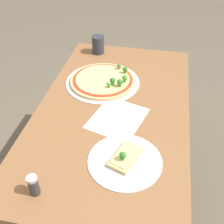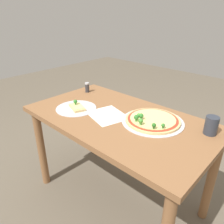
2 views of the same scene
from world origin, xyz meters
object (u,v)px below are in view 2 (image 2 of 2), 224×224
at_px(pizza_tray_slice, 76,108).
at_px(pizza_tray_whole, 152,120).
at_px(condiment_shaker, 87,87).
at_px(dining_table, 118,130).
at_px(drinking_cup, 211,125).

bearing_deg(pizza_tray_slice, pizza_tray_whole, 21.24).
bearing_deg(condiment_shaker, pizza_tray_whole, -6.45).
relative_size(dining_table, pizza_tray_whole, 3.20).
height_order(dining_table, pizza_tray_whole, pizza_tray_whole).
xyz_separation_m(pizza_tray_slice, condiment_shaker, (-0.20, 0.28, 0.03)).
distance_m(dining_table, condiment_shaker, 0.56).
xyz_separation_m(pizza_tray_whole, pizza_tray_slice, (-0.51, -0.20, -0.00)).
relative_size(drinking_cup, condiment_shaker, 1.28).
bearing_deg(drinking_cup, pizza_tray_slice, -159.98).
bearing_deg(dining_table, drinking_cup, 20.53).
bearing_deg(pizza_tray_whole, pizza_tray_slice, -158.76).
xyz_separation_m(dining_table, drinking_cup, (0.53, 0.20, 0.16)).
xyz_separation_m(pizza_tray_slice, drinking_cup, (0.84, 0.31, 0.05)).
bearing_deg(condiment_shaker, drinking_cup, 1.31).
bearing_deg(drinking_cup, condiment_shaker, -178.69).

